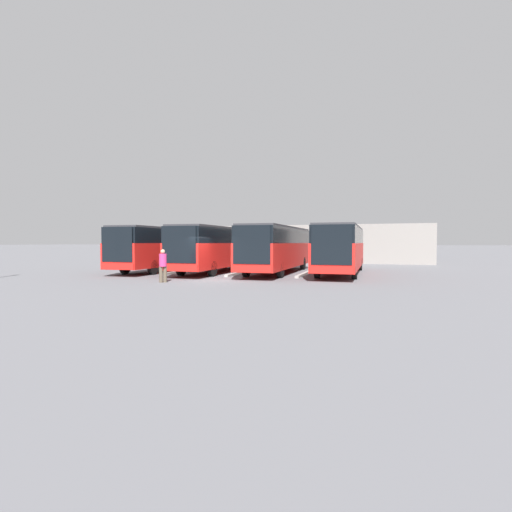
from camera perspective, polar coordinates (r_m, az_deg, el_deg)
ground_plane at (r=23.54m, az=-6.19°, el=-3.35°), size 600.00×600.00×0.00m
bus_0 at (r=28.03m, az=12.10°, el=1.21°), size 3.02×12.50×3.26m
curb_divider_0 at (r=26.68m, az=6.89°, el=-2.56°), size 0.46×5.17×0.15m
bus_1 at (r=28.34m, az=3.14°, el=1.26°), size 3.02×12.50×3.26m
curb_divider_1 at (r=27.40m, az=-2.35°, el=-2.43°), size 0.46×5.17×0.15m
bus_2 at (r=29.43m, az=-5.32°, el=1.28°), size 3.02×12.50×3.26m
curb_divider_2 at (r=28.89m, az=-10.78°, el=-2.23°), size 0.46×5.17×0.15m
bus_3 at (r=31.49m, az=-12.59°, el=1.29°), size 3.02×12.50×3.26m
pedestrian at (r=22.16m, az=-13.16°, el=-1.22°), size 0.56×0.56×1.79m
station_building at (r=49.41m, az=7.61°, el=1.79°), size 27.47×16.77×4.01m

